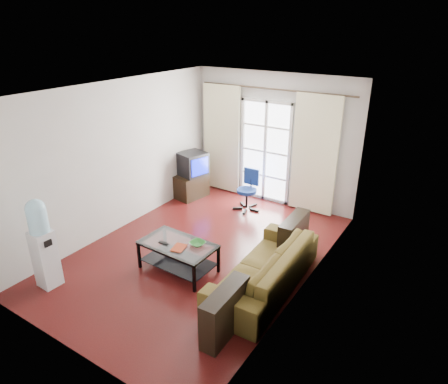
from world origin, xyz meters
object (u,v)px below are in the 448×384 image
object	(u,v)px
coffee_table	(178,253)
crt_tv	(192,164)
water_cooler	(42,242)
sofa	(265,267)
tv_stand	(191,186)
task_chair	(247,198)

from	to	relation	value
coffee_table	crt_tv	distance (m)	2.92
water_cooler	sofa	bearing A→B (deg)	34.06
tv_stand	task_chair	size ratio (longest dim) A/B	0.83
tv_stand	task_chair	bearing A→B (deg)	15.36
coffee_table	water_cooler	distance (m)	1.95
crt_tv	task_chair	bearing A→B (deg)	18.83
coffee_table	tv_stand	bearing A→B (deg)	123.18
sofa	coffee_table	distance (m)	1.36
crt_tv	sofa	bearing A→B (deg)	-20.15
crt_tv	water_cooler	xyz separation A→B (m)	(0.18, -3.76, -0.04)
sofa	crt_tv	xyz separation A→B (m)	(-2.86, 2.08, 0.44)
water_cooler	crt_tv	bearing A→B (deg)	94.72
coffee_table	task_chair	distance (m)	2.51
tv_stand	task_chair	distance (m)	1.36
coffee_table	crt_tv	world-z (taller)	crt_tv
crt_tv	coffee_table	bearing A→B (deg)	-41.69
task_chair	tv_stand	bearing A→B (deg)	-174.95
tv_stand	crt_tv	xyz separation A→B (m)	(-0.00, 0.06, 0.50)
tv_stand	water_cooler	distance (m)	3.73
sofa	tv_stand	bearing A→B (deg)	-127.03
coffee_table	crt_tv	bearing A→B (deg)	122.53
sofa	tv_stand	world-z (taller)	sofa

